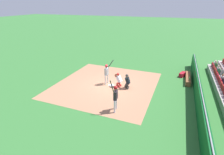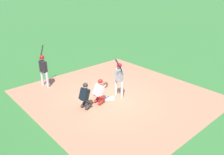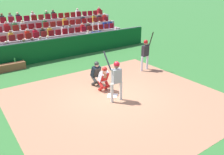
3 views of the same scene
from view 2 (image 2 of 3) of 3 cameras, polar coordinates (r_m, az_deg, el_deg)
ground_plane at (r=11.65m, az=-0.53°, el=-5.29°), size 160.00×160.00×0.00m
infield_dirt_patch at (r=11.96m, az=1.24°, el=-4.50°), size 9.23×8.74×0.01m
home_plate_marker at (r=11.65m, az=-0.53°, el=-5.22°), size 0.62×0.62×0.02m
batter_at_plate at (r=11.36m, az=1.80°, el=0.36°), size 0.62×0.68×2.23m
catcher_crouching at (r=10.93m, az=-3.14°, el=-3.15°), size 0.48×0.71×1.27m
home_plate_umpire at (r=10.55m, az=-6.76°, el=-4.29°), size 0.49×0.49×1.30m
on_deck_batter at (r=13.13m, az=-16.91°, el=2.54°), size 0.65×0.44×2.32m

